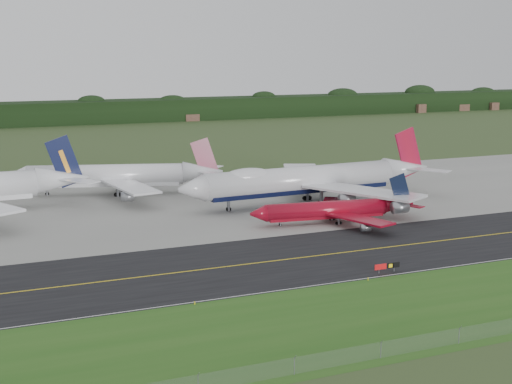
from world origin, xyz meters
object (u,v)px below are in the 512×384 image
object	(u,v)px
jet_ba_747	(309,179)
taxiway_sign	(387,266)
jet_red_737	(335,210)
jet_star_tail	(117,176)

from	to	relation	value
jet_ba_747	taxiway_sign	xyz separation A→B (m)	(-13.68, -57.34, -5.00)
jet_red_737	jet_star_tail	distance (m)	64.19
jet_ba_747	jet_star_tail	distance (m)	52.23
jet_star_tail	taxiway_sign	world-z (taller)	jet_star_tail
jet_star_tail	taxiway_sign	size ratio (longest dim) A/B	11.37
jet_ba_747	jet_red_737	world-z (taller)	jet_ba_747
jet_ba_747	jet_red_737	distance (m)	21.52
jet_red_737	jet_star_tail	world-z (taller)	jet_star_tail
jet_red_737	taxiway_sign	size ratio (longest dim) A/B	7.89
jet_star_tail	jet_ba_747	bearing A→B (deg)	-35.71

